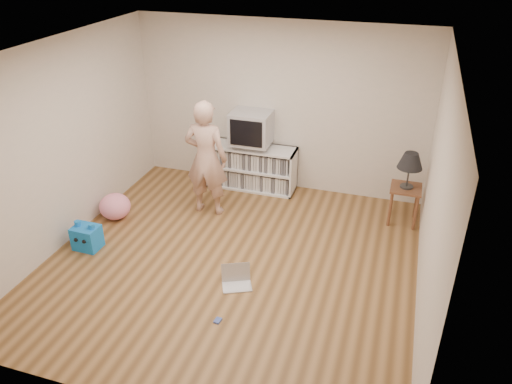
{
  "coord_description": "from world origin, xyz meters",
  "views": [
    {
      "loc": [
        1.85,
        -4.79,
        3.75
      ],
      "look_at": [
        0.21,
        0.4,
        0.83
      ],
      "focal_mm": 35.0,
      "sensor_mm": 36.0,
      "label": 1
    }
  ],
  "objects_px": {
    "side_table": "(405,196)",
    "laptop": "(236,279)",
    "person": "(206,159)",
    "plush_blue": "(87,237)",
    "table_lamp": "(410,161)",
    "media_unit": "(252,167)",
    "dvd_deck": "(252,145)",
    "plush_pink": "(115,206)",
    "crt_tv": "(251,128)"
  },
  "relations": [
    {
      "from": "side_table",
      "to": "table_lamp",
      "type": "distance_m",
      "value": 0.53
    },
    {
      "from": "side_table",
      "to": "laptop",
      "type": "xyz_separation_m",
      "value": [
        -1.78,
        -2.04,
        -0.35
      ]
    },
    {
      "from": "plush_pink",
      "to": "dvd_deck",
      "type": "bearing_deg",
      "value": 43.91
    },
    {
      "from": "crt_tv",
      "to": "plush_blue",
      "type": "relative_size",
      "value": 1.55
    },
    {
      "from": "dvd_deck",
      "to": "side_table",
      "type": "relative_size",
      "value": 0.82
    },
    {
      "from": "side_table",
      "to": "person",
      "type": "xyz_separation_m",
      "value": [
        -2.74,
        -0.55,
        0.43
      ]
    },
    {
      "from": "dvd_deck",
      "to": "plush_blue",
      "type": "bearing_deg",
      "value": -123.42
    },
    {
      "from": "media_unit",
      "to": "dvd_deck",
      "type": "height_order",
      "value": "dvd_deck"
    },
    {
      "from": "media_unit",
      "to": "plush_blue",
      "type": "xyz_separation_m",
      "value": [
        -1.51,
        -2.31,
        -0.19
      ]
    },
    {
      "from": "laptop",
      "to": "dvd_deck",
      "type": "bearing_deg",
      "value": 78.86
    },
    {
      "from": "side_table",
      "to": "table_lamp",
      "type": "relative_size",
      "value": 1.07
    },
    {
      "from": "media_unit",
      "to": "plush_blue",
      "type": "distance_m",
      "value": 2.77
    },
    {
      "from": "dvd_deck",
      "to": "laptop",
      "type": "relative_size",
      "value": 1.07
    },
    {
      "from": "media_unit",
      "to": "laptop",
      "type": "xyz_separation_m",
      "value": [
        0.59,
        -2.43,
        -0.29
      ]
    },
    {
      "from": "media_unit",
      "to": "dvd_deck",
      "type": "xyz_separation_m",
      "value": [
        0.0,
        -0.02,
        0.39
      ]
    },
    {
      "from": "crt_tv",
      "to": "laptop",
      "type": "xyz_separation_m",
      "value": [
        0.59,
        -2.41,
        -0.96
      ]
    },
    {
      "from": "dvd_deck",
      "to": "person",
      "type": "bearing_deg",
      "value": -111.9
    },
    {
      "from": "person",
      "to": "plush_pink",
      "type": "distance_m",
      "value": 1.49
    },
    {
      "from": "media_unit",
      "to": "table_lamp",
      "type": "height_order",
      "value": "table_lamp"
    },
    {
      "from": "table_lamp",
      "to": "laptop",
      "type": "relative_size",
      "value": 1.22
    },
    {
      "from": "crt_tv",
      "to": "side_table",
      "type": "distance_m",
      "value": 2.47
    },
    {
      "from": "crt_tv",
      "to": "side_table",
      "type": "bearing_deg",
      "value": -8.8
    },
    {
      "from": "side_table",
      "to": "plush_pink",
      "type": "relative_size",
      "value": 1.25
    },
    {
      "from": "laptop",
      "to": "table_lamp",
      "type": "bearing_deg",
      "value": 24.03
    },
    {
      "from": "side_table",
      "to": "plush_blue",
      "type": "bearing_deg",
      "value": -153.64
    },
    {
      "from": "person",
      "to": "plush_blue",
      "type": "distance_m",
      "value": 1.91
    },
    {
      "from": "table_lamp",
      "to": "plush_pink",
      "type": "relative_size",
      "value": 1.17
    },
    {
      "from": "media_unit",
      "to": "side_table",
      "type": "height_order",
      "value": "media_unit"
    },
    {
      "from": "crt_tv",
      "to": "person",
      "type": "xyz_separation_m",
      "value": [
        -0.37,
        -0.92,
        -0.17
      ]
    },
    {
      "from": "dvd_deck",
      "to": "side_table",
      "type": "height_order",
      "value": "dvd_deck"
    },
    {
      "from": "table_lamp",
      "to": "person",
      "type": "distance_m",
      "value": 2.8
    },
    {
      "from": "side_table",
      "to": "plush_pink",
      "type": "distance_m",
      "value": 4.11
    },
    {
      "from": "plush_blue",
      "to": "plush_pink",
      "type": "distance_m",
      "value": 0.78
    },
    {
      "from": "side_table",
      "to": "plush_pink",
      "type": "bearing_deg",
      "value": -163.83
    },
    {
      "from": "side_table",
      "to": "person",
      "type": "distance_m",
      "value": 2.83
    },
    {
      "from": "person",
      "to": "plush_pink",
      "type": "bearing_deg",
      "value": 24.59
    },
    {
      "from": "media_unit",
      "to": "table_lamp",
      "type": "xyz_separation_m",
      "value": [
        2.37,
        -0.39,
        0.59
      ]
    },
    {
      "from": "plush_blue",
      "to": "plush_pink",
      "type": "bearing_deg",
      "value": 95.54
    },
    {
      "from": "side_table",
      "to": "plush_blue",
      "type": "height_order",
      "value": "side_table"
    },
    {
      "from": "plush_blue",
      "to": "plush_pink",
      "type": "relative_size",
      "value": 0.88
    },
    {
      "from": "media_unit",
      "to": "dvd_deck",
      "type": "bearing_deg",
      "value": -90.0
    },
    {
      "from": "plush_pink",
      "to": "table_lamp",
      "type": "bearing_deg",
      "value": 16.17
    },
    {
      "from": "media_unit",
      "to": "table_lamp",
      "type": "relative_size",
      "value": 2.72
    },
    {
      "from": "media_unit",
      "to": "person",
      "type": "xyz_separation_m",
      "value": [
        -0.37,
        -0.94,
        0.5
      ]
    },
    {
      "from": "plush_blue",
      "to": "crt_tv",
      "type": "bearing_deg",
      "value": 57.87
    },
    {
      "from": "crt_tv",
      "to": "plush_pink",
      "type": "xyz_separation_m",
      "value": [
        -1.57,
        -1.51,
        -0.83
      ]
    },
    {
      "from": "dvd_deck",
      "to": "plush_blue",
      "type": "xyz_separation_m",
      "value": [
        -1.51,
        -2.29,
        -0.57
      ]
    },
    {
      "from": "media_unit",
      "to": "dvd_deck",
      "type": "relative_size",
      "value": 3.11
    },
    {
      "from": "crt_tv",
      "to": "table_lamp",
      "type": "height_order",
      "value": "crt_tv"
    },
    {
      "from": "dvd_deck",
      "to": "plush_pink",
      "type": "relative_size",
      "value": 1.02
    }
  ]
}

